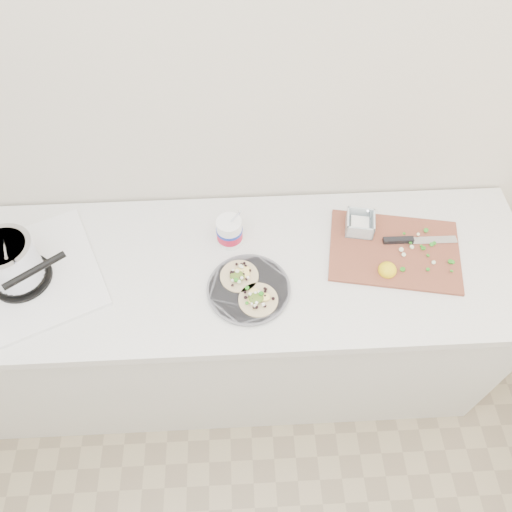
{
  "coord_description": "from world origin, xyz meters",
  "views": [
    {
      "loc": [
        0.18,
        0.42,
        2.35
      ],
      "look_at": [
        0.23,
        1.41,
        0.96
      ],
      "focal_mm": 35.0,
      "sensor_mm": 36.0,
      "label": 1
    }
  ],
  "objects_px": {
    "tub": "(230,230)",
    "cutboard": "(393,246)",
    "taco_plate": "(249,288)",
    "stove": "(16,268)"
  },
  "relations": [
    {
      "from": "stove",
      "to": "cutboard",
      "type": "xyz_separation_m",
      "value": [
        1.3,
        0.07,
        -0.06
      ]
    },
    {
      "from": "stove",
      "to": "tub",
      "type": "relative_size",
      "value": 3.0
    },
    {
      "from": "taco_plate",
      "to": "cutboard",
      "type": "bearing_deg",
      "value": 16.0
    },
    {
      "from": "taco_plate",
      "to": "cutboard",
      "type": "distance_m",
      "value": 0.55
    },
    {
      "from": "taco_plate",
      "to": "cutboard",
      "type": "xyz_separation_m",
      "value": [
        0.52,
        0.15,
        0.0
      ]
    },
    {
      "from": "tub",
      "to": "cutboard",
      "type": "bearing_deg",
      "value": -6.2
    },
    {
      "from": "tub",
      "to": "cutboard",
      "type": "relative_size",
      "value": 0.41
    },
    {
      "from": "stove",
      "to": "tub",
      "type": "height_order",
      "value": "stove"
    },
    {
      "from": "taco_plate",
      "to": "cutboard",
      "type": "relative_size",
      "value": 0.56
    },
    {
      "from": "taco_plate",
      "to": "tub",
      "type": "height_order",
      "value": "tub"
    }
  ]
}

